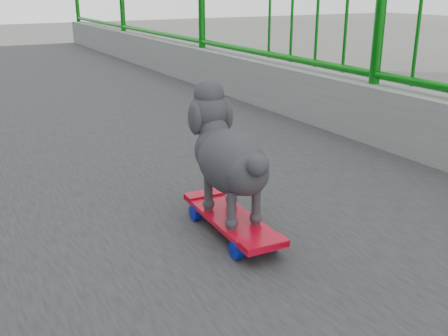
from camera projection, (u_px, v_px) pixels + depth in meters
skateboard at (231, 221)px, 1.74m from camera, size 0.17×0.50×0.07m
poodle at (228, 154)px, 1.69m from camera, size 0.21×0.47×0.39m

